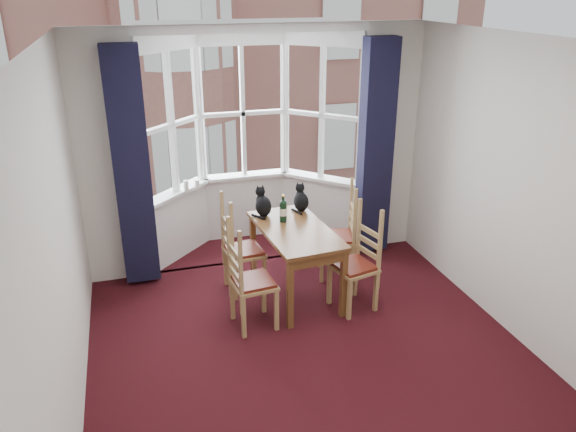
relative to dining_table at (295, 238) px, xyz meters
name	(u,v)px	position (x,y,z in m)	size (l,w,h in m)	color
floor	(318,367)	(-0.18, -1.29, -0.68)	(4.50, 4.50, 0.00)	black
ceiling	(326,43)	(-0.18, -1.29, 2.12)	(4.50, 4.50, 0.00)	white
wall_left	(57,256)	(-2.18, -1.29, 0.72)	(4.50, 4.50, 0.00)	silver
wall_right	(532,199)	(1.82, -1.29, 0.72)	(4.50, 4.50, 0.00)	silver
wall_near	(489,416)	(-0.18, -3.54, 0.72)	(4.00, 4.00, 0.00)	silver
wall_back_pier_left	(109,162)	(-1.83, 0.96, 0.72)	(0.70, 0.12, 2.80)	silver
wall_back_pier_right	(387,140)	(1.47, 0.96, 0.72)	(0.70, 0.12, 2.80)	silver
bay_window	(248,140)	(-0.18, 1.47, 0.72)	(2.76, 0.94, 2.80)	white
curtain_left	(132,170)	(-1.60, 0.78, 0.67)	(0.38, 0.22, 2.60)	black
curtain_right	(376,149)	(1.24, 0.78, 0.67)	(0.38, 0.22, 2.60)	black
dining_table	(295,238)	(0.00, 0.00, 0.00)	(0.79, 1.33, 0.79)	brown
chair_left_near	(245,285)	(-0.66, -0.46, -0.21)	(0.44, 0.46, 0.92)	#A98852
chair_left_far	(236,253)	(-0.60, 0.25, -0.21)	(0.44, 0.46, 0.92)	#A98852
chair_right_near	(361,265)	(0.59, -0.40, -0.21)	(0.49, 0.50, 0.92)	#A98852
chair_right_far	(344,238)	(0.67, 0.28, -0.21)	(0.50, 0.51, 0.92)	#A98852
cat_left	(263,204)	(-0.24, 0.46, 0.24)	(0.21, 0.27, 0.34)	black
cat_right	(301,200)	(0.21, 0.48, 0.24)	(0.19, 0.25, 0.32)	black
wine_bottle	(283,210)	(-0.07, 0.22, 0.25)	(0.08, 0.08, 0.31)	black
candle_tall	(186,185)	(-0.98, 1.31, 0.25)	(0.06, 0.06, 0.12)	white
candle_short	(197,184)	(-0.85, 1.34, 0.24)	(0.06, 0.06, 0.10)	white
street	(151,138)	(-0.18, 30.96, -6.68)	(80.00, 80.00, 0.00)	#333335
tenement_building	(166,40)	(-0.18, 12.72, 0.92)	(18.40, 7.80, 15.20)	#A26253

